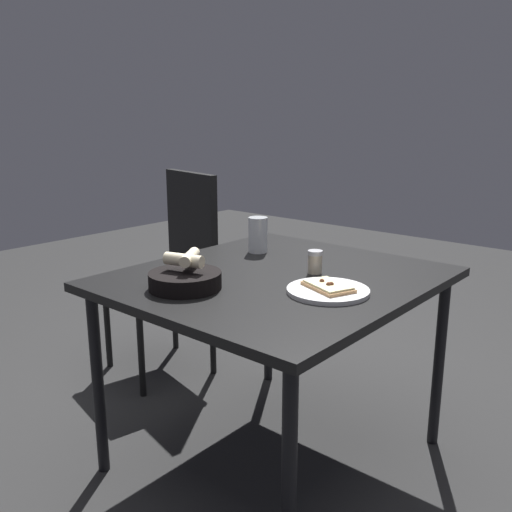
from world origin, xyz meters
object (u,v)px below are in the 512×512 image
at_px(dining_table, 276,291).
at_px(pepper_shaker, 315,263).
at_px(pizza_plate, 328,290).
at_px(chair_near, 173,261).
at_px(bread_basket, 186,278).
at_px(beer_glass, 258,237).

bearing_deg(dining_table, pepper_shaker, -40.39).
xyz_separation_m(pizza_plate, chair_near, (0.34, 1.11, -0.17)).
relative_size(pepper_shaker, chair_near, 0.08).
height_order(dining_table, pizza_plate, pizza_plate).
distance_m(dining_table, pepper_shaker, 0.17).
bearing_deg(bread_basket, pepper_shaker, -27.19).
bearing_deg(dining_table, bread_basket, 158.17).
height_order(dining_table, pepper_shaker, pepper_shaker).
xyz_separation_m(dining_table, chair_near, (0.28, 0.87, -0.10)).
bearing_deg(beer_glass, pizza_plate, -117.49).
distance_m(dining_table, chair_near, 0.92).
bearing_deg(chair_near, pizza_plate, -106.83).
distance_m(dining_table, beer_glass, 0.36).
distance_m(dining_table, bread_basket, 0.34).
bearing_deg(chair_near, pepper_shaker, -100.60).
relative_size(dining_table, bread_basket, 4.56).
distance_m(pizza_plate, pepper_shaker, 0.22).
height_order(bread_basket, chair_near, chair_near).
distance_m(pizza_plate, chair_near, 1.17).
height_order(bread_basket, pepper_shaker, bread_basket).
relative_size(beer_glass, chair_near, 0.15).
bearing_deg(chair_near, dining_table, -108.01).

